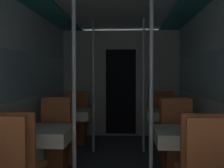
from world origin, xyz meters
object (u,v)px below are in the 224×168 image
(dining_table_left_1, at_px, (39,138))
(support_pole_left_1, at_px, (74,92))
(dining_table_left_2, at_px, (70,116))
(support_pole_left_2, at_px, (93,86))
(dining_table_right_1, at_px, (188,139))
(chair_right_near_2, at_px, (173,143))
(chair_left_near_2, at_px, (62,141))
(chair_left_far_1, at_px, (53,151))
(support_pole_right_1, at_px, (151,92))
(support_pole_right_2, at_px, (144,86))
(dining_table_right_2, at_px, (167,117))
(chair_right_far_2, at_px, (163,128))
(chair_left_far_2, at_px, (77,127))
(chair_right_far_1, at_px, (179,152))

(dining_table_left_1, xyz_separation_m, support_pole_left_1, (0.40, 0.00, 0.52))
(dining_table_left_2, xyz_separation_m, support_pole_left_2, (0.40, 0.00, 0.52))
(dining_table_left_1, relative_size, dining_table_right_1, 1.00)
(dining_table_left_1, bearing_deg, chair_right_near_2, 36.14)
(support_pole_left_2, bearing_deg, dining_table_right_1, -55.84)
(chair_left_near_2, xyz_separation_m, chair_right_near_2, (1.65, 0.00, 0.00))
(chair_left_far_1, height_order, support_pole_left_2, support_pole_left_2)
(dining_table_left_1, height_order, support_pole_left_2, support_pole_left_2)
(support_pole_right_1, height_order, support_pole_right_2, same)
(support_pole_left_1, bearing_deg, dining_table_right_1, 0.00)
(dining_table_right_2, relative_size, support_pole_right_2, 0.32)
(chair_right_near_2, distance_m, support_pole_right_2, 1.11)
(support_pole_left_2, bearing_deg, chair_right_near_2, -27.01)
(chair_right_near_2, xyz_separation_m, chair_right_far_2, (0.00, 1.27, 0.00))
(chair_right_near_2, bearing_deg, chair_left_far_1, -161.02)
(chair_left_far_2, relative_size, support_pole_right_2, 0.44)
(dining_table_left_2, xyz_separation_m, chair_right_far_2, (1.65, 0.64, -0.30))
(dining_table_left_1, relative_size, chair_right_far_1, 0.72)
(support_pole_left_2, xyz_separation_m, support_pole_right_1, (0.85, -1.84, 0.00))
(dining_table_left_2, bearing_deg, chair_left_near_2, -90.00)
(support_pole_left_1, height_order, dining_table_right_1, support_pole_left_1)
(dining_table_left_2, relative_size, chair_right_near_2, 0.72)
(dining_table_right_1, bearing_deg, dining_table_right_2, 90.00)
(dining_table_left_1, bearing_deg, chair_right_far_2, 56.37)
(support_pole_left_2, bearing_deg, chair_left_far_2, 122.06)
(chair_right_near_2, bearing_deg, support_pole_left_2, 152.99)
(chair_left_near_2, relative_size, chair_left_far_2, 1.00)
(support_pole_left_2, distance_m, support_pole_right_1, 2.03)
(support_pole_left_2, bearing_deg, chair_right_far_1, -43.94)
(dining_table_right_1, distance_m, chair_right_far_2, 2.50)
(chair_left_far_2, xyz_separation_m, chair_right_near_2, (1.65, -1.27, 0.00))
(chair_left_near_2, bearing_deg, dining_table_right_2, 21.13)
(dining_table_right_1, xyz_separation_m, support_pole_right_1, (-0.40, 0.00, 0.52))
(support_pole_right_2, bearing_deg, chair_right_near_2, -57.94)
(chair_right_far_1, bearing_deg, chair_right_near_2, -90.00)
(support_pole_left_1, bearing_deg, support_pole_right_2, 65.21)
(chair_left_far_2, height_order, support_pole_right_1, support_pole_right_1)
(chair_left_near_2, xyz_separation_m, chair_left_far_2, (0.00, 1.27, 0.00))
(dining_table_left_2, height_order, chair_right_far_1, chair_right_far_1)
(dining_table_left_1, height_order, chair_right_far_1, chair_right_far_1)
(dining_table_left_1, relative_size, chair_left_near_2, 0.72)
(chair_right_far_1, distance_m, chair_right_far_2, 1.84)
(chair_left_far_1, relative_size, dining_table_left_2, 1.39)
(support_pole_left_1, xyz_separation_m, dining_table_right_2, (1.25, 1.84, -0.52))
(support_pole_left_1, height_order, chair_right_far_1, support_pole_left_1)
(chair_left_far_1, xyz_separation_m, dining_table_right_2, (1.65, 1.20, 0.30))
(chair_left_near_2, distance_m, dining_table_right_1, 2.06)
(support_pole_left_1, distance_m, dining_table_left_2, 1.96)
(chair_right_far_1, bearing_deg, support_pole_left_2, -43.94)
(support_pole_left_2, distance_m, support_pole_right_2, 0.85)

